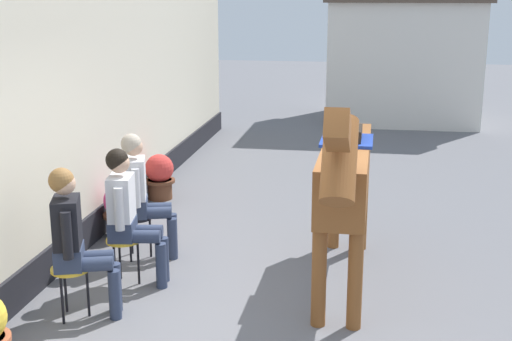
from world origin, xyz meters
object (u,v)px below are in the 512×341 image
at_px(seated_visitor_far, 141,189).
at_px(saddled_horse_center, 345,174).
at_px(flower_planter_farthest, 160,176).
at_px(seated_visitor_middle, 128,210).
at_px(flower_planter_inner_far, 121,209).
at_px(seated_visitor_near, 75,235).

xyz_separation_m(seated_visitor_far, saddled_horse_center, (2.18, -0.44, 0.38)).
height_order(saddled_horse_center, flower_planter_farthest, saddled_horse_center).
relative_size(seated_visitor_middle, flower_planter_inner_far, 2.17).
distance_m(seated_visitor_near, seated_visitor_far, 1.48).
height_order(seated_visitor_middle, saddled_horse_center, saddled_horse_center).
bearing_deg(seated_visitor_near, saddled_horse_center, 24.50).
bearing_deg(seated_visitor_far, flower_planter_inner_far, 127.98).
xyz_separation_m(saddled_horse_center, flower_planter_farthest, (-2.66, 2.59, -0.82)).
relative_size(seated_visitor_near, seated_visitor_far, 1.00).
height_order(seated_visitor_near, flower_planter_inner_far, seated_visitor_near).
relative_size(seated_visitor_near, saddled_horse_center, 0.46).
xyz_separation_m(seated_visitor_far, flower_planter_inner_far, (-0.48, 0.61, -0.44)).
height_order(seated_visitor_far, flower_planter_inner_far, seated_visitor_far).
height_order(saddled_horse_center, flower_planter_inner_far, saddled_horse_center).
bearing_deg(seated_visitor_near, seated_visitor_middle, 74.58).
bearing_deg(flower_planter_farthest, seated_visitor_middle, -78.48).
xyz_separation_m(seated_visitor_near, saddled_horse_center, (2.29, 1.04, 0.38)).
relative_size(seated_visitor_middle, seated_visitor_far, 1.00).
relative_size(saddled_horse_center, flower_planter_inner_far, 4.68).
bearing_deg(seated_visitor_far, saddled_horse_center, -11.37).
bearing_deg(flower_planter_inner_far, flower_planter_farthest, 89.95).
relative_size(seated_visitor_far, flower_planter_inner_far, 2.17).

